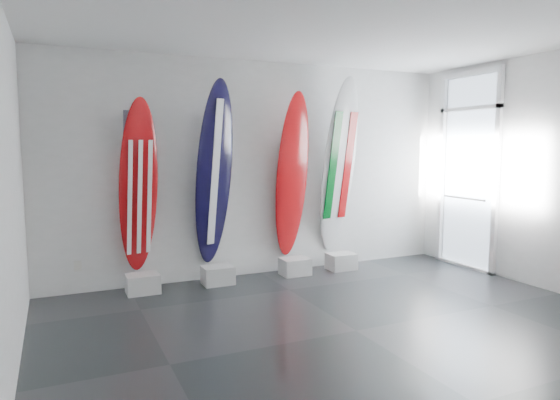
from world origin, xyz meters
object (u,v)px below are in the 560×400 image
surfboard_usa (139,187)px  surfboard_italy (339,167)px  surfboard_navy (214,174)px  surfboard_swiss (292,176)px

surfboard_usa → surfboard_italy: bearing=-11.5°
surfboard_italy → surfboard_navy: bearing=171.1°
surfboard_swiss → surfboard_italy: bearing=-10.0°
surfboard_swiss → surfboard_navy: bearing=170.0°
surfboard_swiss → surfboard_italy: 0.78m
surfboard_navy → surfboard_italy: 1.91m
surfboard_navy → surfboard_swiss: 1.14m
surfboard_usa → surfboard_italy: surfboard_italy is taller
surfboard_usa → surfboard_italy: size_ratio=0.84×
surfboard_navy → surfboard_swiss: size_ratio=1.05×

